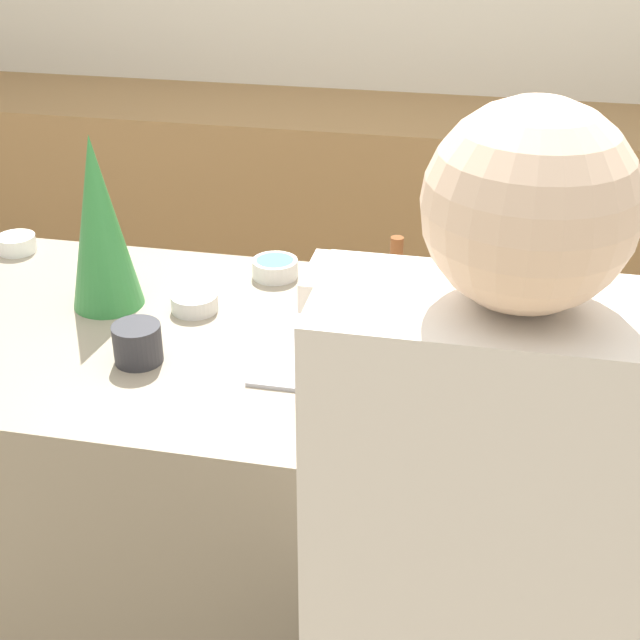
% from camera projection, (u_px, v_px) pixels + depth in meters
% --- Properties ---
extents(back_cabinet_block, '(6.00, 0.60, 0.91)m').
position_uv_depth(back_cabinet_block, '(390.00, 225.00, 3.55)').
color(back_cabinet_block, '#9E7547').
rests_on(back_cabinet_block, ground_plane).
extents(kitchen_island, '(1.86, 0.76, 0.95)m').
position_uv_depth(kitchen_island, '(281.00, 526.00, 1.98)').
color(kitchen_island, gray).
rests_on(kitchen_island, ground_plane).
extents(baking_tray, '(0.39, 0.29, 0.01)m').
position_uv_depth(baking_tray, '(363.00, 355.00, 1.71)').
color(baking_tray, '#B2B2BC').
rests_on(baking_tray, kitchen_island).
extents(gingerbread_house, '(0.22, 0.16, 0.23)m').
position_uv_depth(gingerbread_house, '(364.00, 311.00, 1.66)').
color(gingerbread_house, brown).
rests_on(gingerbread_house, baking_tray).
extents(decorative_tree, '(0.15, 0.15, 0.37)m').
position_uv_depth(decorative_tree, '(99.00, 223.00, 1.81)').
color(decorative_tree, '#33843D').
rests_on(decorative_tree, kitchen_island).
extents(candy_bowl_front_corner, '(0.10, 0.10, 0.04)m').
position_uv_depth(candy_bowl_front_corner, '(275.00, 267.00, 2.01)').
color(candy_bowl_front_corner, white).
rests_on(candy_bowl_front_corner, kitchen_island).
extents(candy_bowl_near_tray_left, '(0.09, 0.09, 0.04)m').
position_uv_depth(candy_bowl_near_tray_left, '(17.00, 243.00, 2.13)').
color(candy_bowl_near_tray_left, white).
rests_on(candy_bowl_near_tray_left, kitchen_island).
extents(candy_bowl_beside_tree, '(0.10, 0.10, 0.04)m').
position_uv_depth(candy_bowl_beside_tree, '(195.00, 302.00, 1.87)').
color(candy_bowl_beside_tree, silver).
rests_on(candy_bowl_beside_tree, kitchen_island).
extents(candy_bowl_near_tray_right, '(0.14, 0.14, 0.04)m').
position_uv_depth(candy_bowl_near_tray_right, '(510.00, 307.00, 1.84)').
color(candy_bowl_near_tray_right, white).
rests_on(candy_bowl_near_tray_right, kitchen_island).
extents(candy_bowl_behind_tray, '(0.14, 0.14, 0.05)m').
position_uv_depth(candy_bowl_behind_tray, '(562.00, 350.00, 1.68)').
color(candy_bowl_behind_tray, silver).
rests_on(candy_bowl_behind_tray, kitchen_island).
extents(candy_bowl_center_rear, '(0.12, 0.12, 0.04)m').
position_uv_depth(candy_bowl_center_rear, '(625.00, 300.00, 1.87)').
color(candy_bowl_center_rear, white).
rests_on(candy_bowl_center_rear, kitchen_island).
extents(mug, '(0.09, 0.09, 0.08)m').
position_uv_depth(mug, '(138.00, 343.00, 1.68)').
color(mug, '#2D2D33').
rests_on(mug, kitchen_island).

